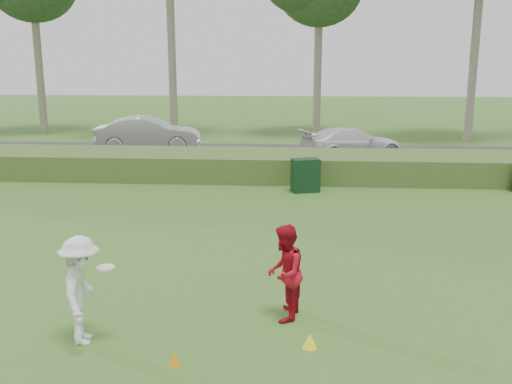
# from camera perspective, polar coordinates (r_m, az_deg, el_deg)

# --- Properties ---
(ground) EXTENTS (120.00, 120.00, 0.00)m
(ground) POSITION_cam_1_polar(r_m,az_deg,el_deg) (9.62, -1.78, -13.04)
(ground) COLOR #336120
(ground) RESTS_ON ground
(reed_strip) EXTENTS (80.00, 3.00, 0.90)m
(reed_strip) POSITION_cam_1_polar(r_m,az_deg,el_deg) (20.96, 1.59, 2.69)
(reed_strip) COLOR #3D5B24
(reed_strip) RESTS_ON ground
(park_road) EXTENTS (80.00, 6.00, 0.06)m
(park_road) POSITION_cam_1_polar(r_m,az_deg,el_deg) (25.95, 2.09, 3.77)
(park_road) COLOR #2D2D2D
(park_road) RESTS_ON ground
(player_white) EXTENTS (0.95, 1.19, 1.68)m
(player_white) POSITION_cam_1_polar(r_m,az_deg,el_deg) (9.12, -17.06, -9.37)
(player_white) COLOR white
(player_white) RESTS_ON ground
(player_red) EXTENTS (0.73, 0.87, 1.62)m
(player_red) POSITION_cam_1_polar(r_m,az_deg,el_deg) (9.50, 2.88, -8.08)
(player_red) COLOR #AC0E1E
(player_red) RESTS_ON ground
(cone_orange) EXTENTS (0.17, 0.17, 0.19)m
(cone_orange) POSITION_cam_1_polar(r_m,az_deg,el_deg) (8.53, -8.15, -16.12)
(cone_orange) COLOR orange
(cone_orange) RESTS_ON ground
(cone_yellow) EXTENTS (0.22, 0.22, 0.24)m
(cone_yellow) POSITION_cam_1_polar(r_m,az_deg,el_deg) (8.89, 5.42, -14.55)
(cone_yellow) COLOR #FFFC1A
(cone_yellow) RESTS_ON ground
(utility_cabinet) EXTENTS (0.99, 0.77, 1.09)m
(utility_cabinet) POSITION_cam_1_polar(r_m,az_deg,el_deg) (18.71, 4.96, 1.68)
(utility_cabinet) COLOR black
(utility_cabinet) RESTS_ON ground
(car_mid) EXTENTS (5.00, 2.30, 1.59)m
(car_mid) POSITION_cam_1_polar(r_m,az_deg,el_deg) (27.18, -10.69, 5.73)
(car_mid) COLOR #B4B5B9
(car_mid) RESTS_ON park_road
(car_right) EXTENTS (4.90, 3.45, 1.32)m
(car_right) POSITION_cam_1_polar(r_m,az_deg,el_deg) (25.09, 9.54, 4.87)
(car_right) COLOR silver
(car_right) RESTS_ON park_road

